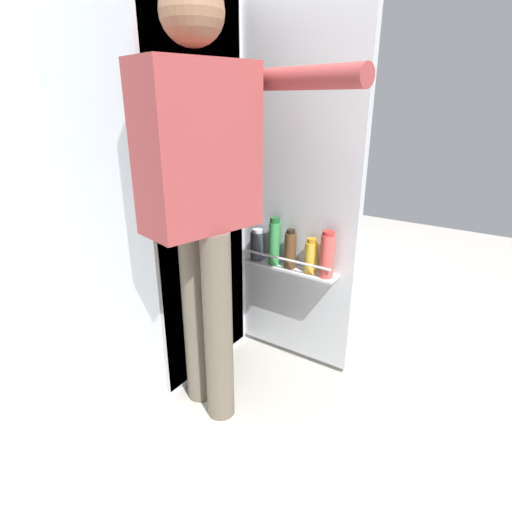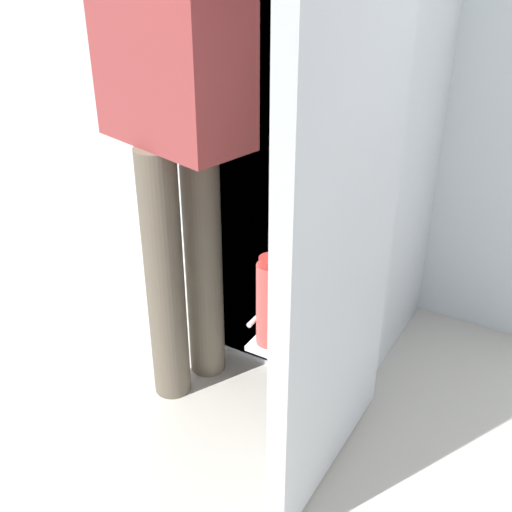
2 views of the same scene
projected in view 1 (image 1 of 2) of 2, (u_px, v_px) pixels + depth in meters
ground_plane at (250, 382)px, 2.06m from camera, size 6.68×6.68×0.00m
kitchen_wall at (96, 97)px, 2.06m from camera, size 4.40×0.10×2.66m
refrigerator at (167, 196)px, 2.03m from camera, size 0.68×1.25×1.75m
person at (202, 182)px, 1.55m from camera, size 0.57×0.82×1.70m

